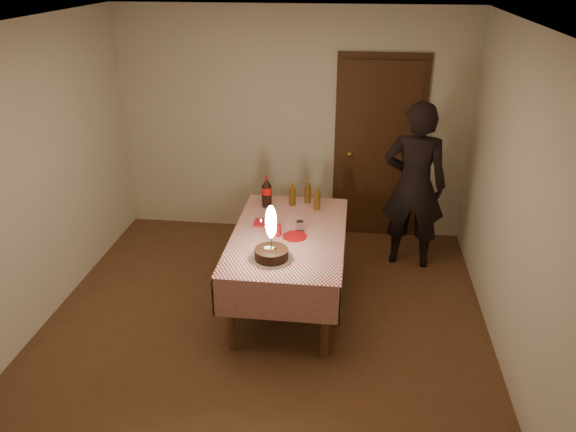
% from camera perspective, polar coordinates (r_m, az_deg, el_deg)
% --- Properties ---
extents(ground, '(4.00, 4.50, 0.01)m').
position_cam_1_polar(ground, '(5.04, -2.76, -12.35)').
color(ground, brown).
rests_on(ground, ground).
extents(room_shell, '(4.04, 4.54, 2.62)m').
position_cam_1_polar(room_shell, '(4.31, -2.60, 6.04)').
color(room_shell, beige).
rests_on(room_shell, ground).
extents(dining_table, '(1.02, 1.72, 0.75)m').
position_cam_1_polar(dining_table, '(5.15, 0.07, -2.77)').
color(dining_table, brown).
rests_on(dining_table, ground).
extents(birthday_cake, '(0.35, 0.35, 0.49)m').
position_cam_1_polar(birthday_cake, '(4.63, -1.70, -3.11)').
color(birthday_cake, white).
rests_on(birthday_cake, dining_table).
extents(red_plate, '(0.22, 0.22, 0.01)m').
position_cam_1_polar(red_plate, '(5.05, 0.69, -2.06)').
color(red_plate, '#B50C13').
rests_on(red_plate, dining_table).
extents(red_cup, '(0.08, 0.08, 0.10)m').
position_cam_1_polar(red_cup, '(5.06, -1.16, -1.44)').
color(red_cup, red).
rests_on(red_cup, dining_table).
extents(clear_cup, '(0.07, 0.07, 0.09)m').
position_cam_1_polar(clear_cup, '(5.15, 1.23, -1.00)').
color(clear_cup, white).
rests_on(clear_cup, dining_table).
extents(napkin_stack, '(0.15, 0.15, 0.02)m').
position_cam_1_polar(napkin_stack, '(5.29, -2.64, -0.70)').
color(napkin_stack, red).
rests_on(napkin_stack, dining_table).
extents(cola_bottle, '(0.10, 0.10, 0.32)m').
position_cam_1_polar(cola_bottle, '(5.61, -2.18, 2.44)').
color(cola_bottle, black).
rests_on(cola_bottle, dining_table).
extents(amber_bottle_left, '(0.06, 0.06, 0.26)m').
position_cam_1_polar(amber_bottle_left, '(5.65, 0.44, 2.25)').
color(amber_bottle_left, '#51340D').
rests_on(amber_bottle_left, dining_table).
extents(amber_bottle_right, '(0.06, 0.06, 0.26)m').
position_cam_1_polar(amber_bottle_right, '(5.54, 2.97, 1.77)').
color(amber_bottle_right, '#51340D').
rests_on(amber_bottle_right, dining_table).
extents(amber_bottle_mid, '(0.06, 0.06, 0.26)m').
position_cam_1_polar(amber_bottle_mid, '(5.70, 2.01, 2.47)').
color(amber_bottle_mid, '#51340D').
rests_on(amber_bottle_mid, dining_table).
extents(photographer, '(0.70, 0.51, 1.78)m').
position_cam_1_polar(photographer, '(5.94, 12.70, 3.03)').
color(photographer, black).
rests_on(photographer, ground).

